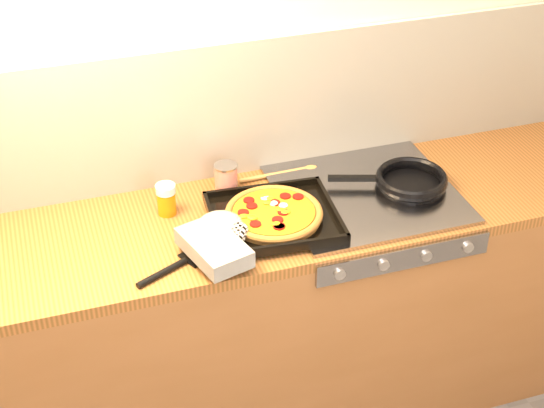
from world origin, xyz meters
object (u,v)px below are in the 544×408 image
object	(u,v)px
tomato_can	(226,179)
juice_glass	(166,199)
pizza_on_tray	(257,222)
frying_pan	(410,181)

from	to	relation	value
tomato_can	juice_glass	distance (m)	0.23
pizza_on_tray	juice_glass	bearing A→B (deg)	140.91
tomato_can	frying_pan	bearing A→B (deg)	-16.04
frying_pan	juice_glass	size ratio (longest dim) A/B	3.98
frying_pan	juice_glass	world-z (taller)	juice_glass
pizza_on_tray	juice_glass	distance (m)	0.32
pizza_on_tray	tomato_can	xyz separation A→B (m)	(-0.03, 0.26, 0.01)
tomato_can	juice_glass	xyz separation A→B (m)	(-0.22, -0.06, -0.00)
pizza_on_tray	tomato_can	size ratio (longest dim) A/B	4.86
frying_pan	tomato_can	size ratio (longest dim) A/B	3.83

